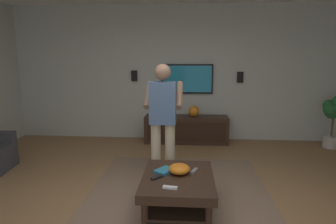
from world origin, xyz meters
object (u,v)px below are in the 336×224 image
at_px(remote_black, 157,177).
at_px(remote_grey, 194,171).
at_px(coffee_table, 178,185).
at_px(media_console, 186,129).
at_px(book, 165,171).
at_px(vase_round, 194,111).
at_px(tv, 187,79).
at_px(potted_plant_tall, 334,114).
at_px(person_standing, 163,115).
at_px(remote_white, 170,187).
at_px(wall_speaker_right, 134,76).
at_px(bowl, 179,169).
at_px(wall_speaker_left, 240,77).

bearing_deg(remote_black, remote_grey, -17.77).
bearing_deg(coffee_table, media_console, -1.70).
relative_size(coffee_table, remote_grey, 6.67).
bearing_deg(media_console, book, -5.30).
bearing_deg(book, vase_round, 28.67).
bearing_deg(tv, vase_round, 31.43).
height_order(remote_black, vase_round, vase_round).
distance_m(remote_black, book, 0.19).
relative_size(coffee_table, tv, 0.93).
distance_m(potted_plant_tall, vase_round, 2.66).
xyz_separation_m(person_standing, remote_white, (-1.15, -0.17, -0.52)).
xyz_separation_m(tv, wall_speaker_right, (0.01, 1.11, 0.06)).
xyz_separation_m(tv, bowl, (-2.82, 0.07, -0.84)).
distance_m(bowl, remote_black, 0.29).
distance_m(media_console, book, 2.57).
bearing_deg(tv, wall_speaker_left, 90.69).
bearing_deg(bowl, wall_speaker_right, 20.29).
bearing_deg(vase_round, person_standing, 165.39).
relative_size(tv, remote_grey, 7.20).
xyz_separation_m(bowl, wall_speaker_left, (2.83, -1.16, 0.88)).
height_order(media_console, book, media_console).
distance_m(remote_white, vase_round, 2.98).
relative_size(person_standing, remote_black, 10.93).
distance_m(remote_white, book, 0.42).
distance_m(person_standing, wall_speaker_left, 2.54).
height_order(coffee_table, vase_round, vase_round).
relative_size(coffee_table, person_standing, 0.61).
bearing_deg(vase_round, bowl, 175.16).
xyz_separation_m(remote_white, vase_round, (2.96, -0.30, 0.25)).
xyz_separation_m(bowl, remote_black, (-0.15, 0.24, -0.04)).
distance_m(person_standing, remote_grey, 0.97).
height_order(vase_round, wall_speaker_right, wall_speaker_right).
xyz_separation_m(bowl, remote_grey, (0.06, -0.17, -0.04)).
bearing_deg(book, remote_grey, -46.27).
relative_size(potted_plant_tall, remote_grey, 7.02).
xyz_separation_m(media_console, remote_black, (-2.73, 0.31, 0.14)).
distance_m(remote_black, vase_round, 2.77).
relative_size(bowl, remote_white, 1.66).
bearing_deg(remote_black, wall_speaker_left, 19.72).
distance_m(coffee_table, remote_white, 0.35).
height_order(bowl, vase_round, vase_round).
bearing_deg(person_standing, wall_speaker_right, 21.58).
height_order(media_console, remote_black, media_console).
bearing_deg(person_standing, tv, -8.12).
distance_m(remote_white, remote_grey, 0.52).
bearing_deg(vase_round, coffee_table, 175.00).
height_order(bowl, remote_white, bowl).
relative_size(remote_white, vase_round, 0.68).
bearing_deg(potted_plant_tall, vase_round, 85.80).
bearing_deg(media_console, vase_round, 87.04).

